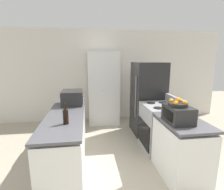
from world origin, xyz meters
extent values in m
cube|color=silver|center=(0.00, 3.37, 1.30)|extent=(7.00, 0.06, 2.60)
cube|color=silver|center=(-0.88, 1.29, 0.42)|extent=(0.58, 2.33, 0.83)
cube|color=#4C4C51|center=(-0.88, 1.29, 0.89)|extent=(0.60, 2.38, 0.04)
cube|color=silver|center=(0.88, 0.55, 0.42)|extent=(0.58, 0.89, 0.83)
cube|color=#4C4C51|center=(0.88, 0.55, 0.89)|extent=(0.60, 0.90, 0.04)
cube|color=silver|center=(-0.07, 3.03, 0.99)|extent=(0.84, 0.56, 1.98)
sphere|color=#B2B2B7|center=(-0.11, 2.74, 0.99)|extent=(0.03, 0.03, 0.03)
sphere|color=#B2B2B7|center=(-0.03, 2.74, 0.99)|extent=(0.03, 0.03, 0.03)
cube|color=#9E9EA3|center=(0.90, 1.41, 0.45)|extent=(0.64, 0.78, 0.91)
cube|color=black|center=(0.57, 1.41, 0.34)|extent=(0.02, 0.68, 0.50)
cube|color=#9E9EA3|center=(1.19, 1.41, 0.99)|extent=(0.06, 0.74, 0.16)
cylinder|color=black|center=(0.77, 1.22, 0.91)|extent=(0.17, 0.17, 0.01)
cylinder|color=black|center=(0.77, 1.60, 0.91)|extent=(0.17, 0.17, 0.01)
cylinder|color=black|center=(1.03, 1.22, 0.91)|extent=(0.17, 0.17, 0.01)
cylinder|color=black|center=(1.03, 1.60, 0.91)|extent=(0.17, 0.17, 0.01)
cube|color=black|center=(0.92, 2.22, 0.86)|extent=(0.68, 0.77, 1.72)
cylinder|color=gray|center=(0.56, 2.01, 0.94)|extent=(0.02, 0.02, 0.94)
cube|color=black|center=(-0.81, 1.72, 1.05)|extent=(0.40, 0.48, 0.28)
cube|color=black|center=(-0.61, 1.69, 1.05)|extent=(0.01, 0.30, 0.20)
cylinder|color=black|center=(-0.81, 0.66, 1.01)|extent=(0.08, 0.08, 0.20)
cylinder|color=black|center=(-0.81, 0.66, 1.15)|extent=(0.03, 0.03, 0.09)
cube|color=black|center=(0.77, 0.51, 1.03)|extent=(0.32, 0.44, 0.24)
cube|color=black|center=(0.61, 0.51, 1.03)|extent=(0.01, 0.31, 0.14)
cylinder|color=black|center=(0.75, 0.51, 1.17)|extent=(0.27, 0.27, 0.05)
sphere|color=orange|center=(0.82, 0.58, 1.21)|extent=(0.07, 0.07, 0.07)
sphere|color=orange|center=(0.68, 0.58, 1.21)|extent=(0.07, 0.07, 0.07)
sphere|color=orange|center=(0.68, 0.44, 1.21)|extent=(0.07, 0.07, 0.07)
sphere|color=orange|center=(0.82, 0.44, 1.21)|extent=(0.07, 0.07, 0.07)
sphere|color=orange|center=(0.75, 0.51, 1.24)|extent=(0.07, 0.07, 0.07)
camera|label=1|loc=(-0.50, -1.72, 1.81)|focal=28.00mm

